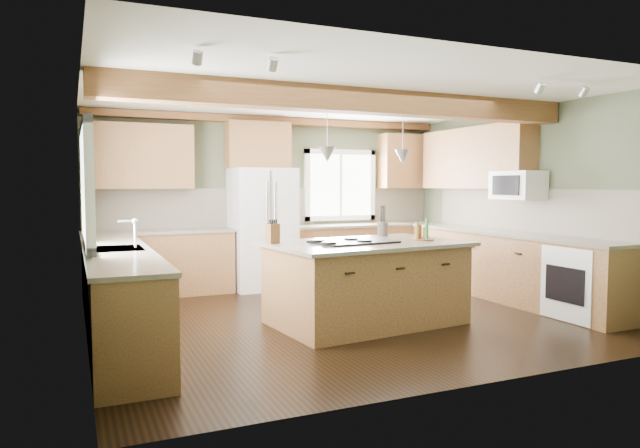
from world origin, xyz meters
name	(u,v)px	position (x,y,z in m)	size (l,w,h in m)	color
floor	(342,316)	(0.00, 0.00, 0.00)	(5.60, 5.60, 0.00)	black
ceiling	(343,94)	(0.00, 0.00, 2.60)	(5.60, 5.60, 0.00)	silver
wall_back	(273,201)	(0.00, 2.50, 1.30)	(5.60, 5.60, 0.00)	#4B563D
wall_left	(83,211)	(-2.80, 0.00, 1.30)	(5.00, 5.00, 0.00)	#4B563D
wall_right	(527,204)	(2.80, 0.00, 1.30)	(5.00, 5.00, 0.00)	#4B563D
ceiling_beam	(358,101)	(0.00, -0.39, 2.47)	(5.55, 0.26, 0.26)	#563018
soffit_trim	(275,121)	(0.00, 2.40, 2.54)	(5.55, 0.20, 0.10)	#563018
backsplash_back	(273,207)	(0.00, 2.48, 1.21)	(5.58, 0.03, 0.58)	brown
backsplash_right	(524,210)	(2.78, 0.05, 1.21)	(0.03, 3.70, 0.58)	brown
base_cab_back_left	(160,264)	(-1.79, 2.20, 0.44)	(2.02, 0.60, 0.88)	brown
counter_back_left	(159,232)	(-1.79, 2.20, 0.90)	(2.06, 0.64, 0.04)	brown
base_cab_back_right	(366,253)	(1.49, 2.20, 0.44)	(2.62, 0.60, 0.88)	brown
counter_back_right	(366,225)	(1.49, 2.20, 0.90)	(2.66, 0.64, 0.04)	brown
base_cab_left	(118,296)	(-2.50, 0.05, 0.44)	(0.60, 3.70, 0.88)	brown
counter_left	(117,250)	(-2.50, 0.05, 0.90)	(0.64, 3.74, 0.04)	brown
base_cab_right	(506,267)	(2.50, 0.05, 0.44)	(0.60, 3.70, 0.88)	brown
counter_right	(507,233)	(2.50, 0.05, 0.90)	(0.64, 3.74, 0.04)	brown
upper_cab_back_left	(142,156)	(-1.99, 2.33, 1.95)	(1.40, 0.35, 0.90)	brown
upper_cab_over_fridge	(258,145)	(-0.30, 2.33, 2.15)	(0.96, 0.35, 0.70)	brown
upper_cab_right	(475,158)	(2.62, 0.90, 1.95)	(0.35, 2.20, 0.90)	brown
upper_cab_back_corner	(405,161)	(2.30, 2.33, 1.95)	(0.90, 0.35, 0.90)	brown
window_left	(85,186)	(-2.78, 0.05, 1.55)	(0.04, 1.60, 1.05)	white
window_back	(340,185)	(1.15, 2.48, 1.55)	(1.10, 0.04, 1.00)	white
sink	(117,250)	(-2.50, 0.05, 0.91)	(0.50, 0.65, 0.03)	#262628
faucet	(135,235)	(-2.32, 0.05, 1.05)	(0.02, 0.02, 0.28)	#B2B2B7
dishwasher	(131,326)	(-2.49, -1.25, 0.43)	(0.60, 0.60, 0.84)	white
oven	(584,283)	(2.49, -1.25, 0.43)	(0.60, 0.72, 0.84)	white
microwave	(518,185)	(2.58, -0.05, 1.55)	(0.40, 0.70, 0.38)	white
pendant_left	(327,154)	(-0.40, -0.44, 1.88)	(0.18, 0.18, 0.16)	#B2B2B7
pendant_right	(403,157)	(0.60, -0.33, 1.88)	(0.18, 0.18, 0.16)	#B2B2B7
refrigerator	(262,229)	(-0.30, 2.12, 0.90)	(0.90, 0.74, 1.80)	white
island	(366,284)	(0.10, -0.39, 0.44)	(2.01, 1.23, 0.88)	brown
island_top	(366,244)	(0.10, -0.39, 0.90)	(2.15, 1.36, 0.04)	brown
cooktop	(353,242)	(-0.06, -0.40, 0.93)	(0.87, 0.58, 0.02)	black
knife_block	(273,234)	(-0.90, -0.12, 1.03)	(0.13, 0.10, 0.21)	brown
utensil_crock	(383,229)	(0.63, 0.17, 1.01)	(0.13, 0.13, 0.17)	#403833
bottle_tray	(423,230)	(0.79, -0.47, 1.04)	(0.26, 0.26, 0.23)	brown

